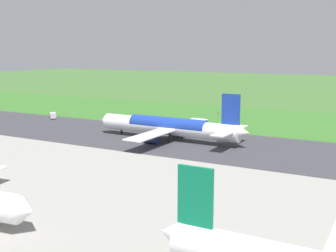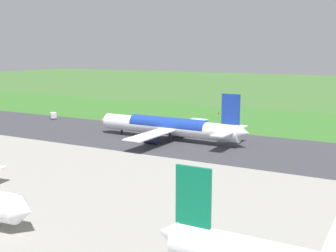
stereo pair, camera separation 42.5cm
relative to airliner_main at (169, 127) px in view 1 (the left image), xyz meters
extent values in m
plane|color=#3D662D|center=(10.37, -0.01, -4.35)|extent=(800.00, 800.00, 0.00)
cube|color=#38383D|center=(10.37, -0.01, -4.32)|extent=(600.00, 40.89, 0.06)
cube|color=#346B27|center=(10.37, -45.66, -4.33)|extent=(600.00, 80.00, 0.04)
cylinder|color=white|center=(0.38, -0.01, -0.15)|extent=(48.11, 6.29, 5.20)
cone|color=white|center=(25.87, -0.59, -0.15)|extent=(3.11, 5.01, 4.94)
cone|color=white|center=(-24.81, 0.57, 0.45)|extent=(3.60, 4.50, 4.42)
cube|color=#19389E|center=(-20.74, 0.47, 6.95)|extent=(5.61, 0.63, 9.00)
cube|color=white|center=(-20.61, 5.97, 0.65)|extent=(4.20, 9.09, 0.36)
cube|color=white|center=(-20.86, -5.03, 0.65)|extent=(4.20, 9.09, 0.36)
cube|color=white|center=(-0.37, 11.01, -0.55)|extent=(6.50, 22.13, 0.35)
cube|color=white|center=(-0.87, -10.98, -0.55)|extent=(6.50, 22.13, 0.35)
cylinder|color=#23284C|center=(2.05, 7.46, -3.03)|extent=(4.56, 2.90, 2.80)
cylinder|color=#23284C|center=(1.71, -7.54, -3.03)|extent=(4.56, 2.90, 2.80)
cylinder|color=black|center=(18.61, -0.42, -2.64)|extent=(0.70, 0.70, 3.42)
cylinder|color=black|center=(-2.53, 4.06, -2.64)|extent=(0.70, 0.70, 3.42)
cylinder|color=black|center=(-2.71, -3.94, -2.64)|extent=(0.70, 0.70, 3.42)
cylinder|color=#19389E|center=(0.38, -0.01, 0.37)|extent=(26.51, 5.83, 5.23)
cone|color=white|center=(-38.31, 70.36, -0.15)|extent=(3.08, 3.88, 3.87)
cube|color=#0C724C|center=(-41.88, 70.37, 5.54)|extent=(4.90, 0.46, 7.88)
cone|color=white|center=(-14.46, 73.27, -0.51)|extent=(3.26, 4.81, 4.52)
cube|color=gold|center=(64.79, -15.93, -3.25)|extent=(3.10, 3.10, 1.30)
cube|color=silver|center=(62.68, -14.09, -2.80)|extent=(4.38, 4.23, 2.20)
cylinder|color=black|center=(65.45, -15.17, -3.90)|extent=(0.88, 0.82, 0.90)
cylinder|color=black|center=(64.14, -16.68, -3.90)|extent=(0.88, 0.82, 0.90)
cylinder|color=black|center=(62.88, -12.94, -3.90)|extent=(0.88, 0.82, 0.90)
cylinder|color=black|center=(61.57, -14.45, -3.90)|extent=(0.88, 0.82, 0.90)
cylinder|color=slate|center=(2.20, -47.07, -3.29)|extent=(0.10, 0.10, 2.13)
cube|color=red|center=(2.20, -47.09, -1.92)|extent=(0.60, 0.04, 0.60)
cone|color=orange|center=(9.62, -42.80, -4.08)|extent=(0.40, 0.40, 0.55)
camera|label=1|loc=(-63.76, 117.90, 23.91)|focal=45.83mm
camera|label=2|loc=(-64.13, 117.69, 23.91)|focal=45.83mm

